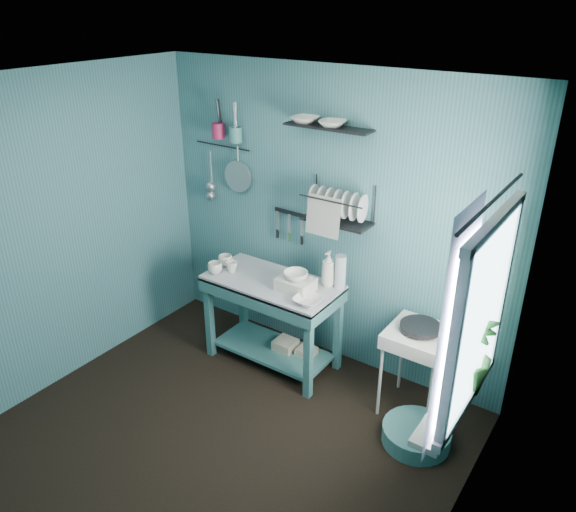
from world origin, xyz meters
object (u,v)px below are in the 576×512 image
Objects in this scene: potted_plant at (468,351)px; storage_tin_small at (306,358)px; mug_right at (226,261)px; hotplate_stand at (415,371)px; work_counter at (273,322)px; colander at (238,176)px; mug_mid at (232,267)px; utensil_cup_teal at (236,135)px; floor_basin at (416,435)px; mug_left at (215,268)px; soap_bottle at (328,268)px; wash_tub at (296,284)px; storage_tin_large at (285,351)px; dish_rack at (338,203)px; water_bottle at (340,272)px; frying_pan at (420,327)px; utensil_cup_magenta at (218,131)px.

storage_tin_small is (-1.47, 0.59, -0.99)m from potted_plant.
hotplate_stand is (1.77, 0.09, -0.49)m from mug_right.
colander reaches higher than work_counter.
mug_mid is 0.77× the size of utensil_cup_teal.
utensil_cup_teal reaches higher than mug_right.
mug_right is (-0.50, 0.00, 0.45)m from work_counter.
floor_basin is (1.94, -0.22, -0.78)m from mug_right.
mug_left is 0.41× the size of soap_bottle.
storage_tin_large is at bearing 154.98° from wash_tub.
work_counter is 3.78× the size of soap_bottle.
utensil_cup_teal is at bearing 176.61° from dish_rack.
soap_bottle is at bearing 25.11° from storage_tin_large.
water_bottle reaches higher than mug_mid.
work_counter reaches higher than floor_basin.
wash_tub is 1.40× the size of storage_tin_small.
work_counter is 1.20m from dish_rack.
water_bottle is at bearing 31.49° from work_counter.
water_bottle is 1.47m from utensil_cup_teal.
potted_plant is at bearing -19.58° from utensil_cup_teal.
utensil_cup_magenta reaches higher than frying_pan.
wash_tub is at bearing -22.73° from utensil_cup_teal.
dish_rack is 1.61m from potted_plant.
wash_tub is at bearing -25.02° from storage_tin_large.
work_counter is at bearing -175.37° from hotplate_stand.
soap_bottle is 1.42m from floor_basin.
mug_right reaches higher than storage_tin_small.
work_counter is at bearing 18.43° from mug_left.
utensil_cup_magenta is 0.25× the size of potted_plant.
floor_basin is at bearing 139.11° from potted_plant.
potted_plant is 1.11m from floor_basin.
work_counter is 0.67m from mug_right.
storage_tin_small is at bearing -16.02° from utensil_cup_teal.
water_bottle is at bearing 12.17° from mug_right.
mug_mid is at bearing 168.27° from potted_plant.
dish_rack is (-0.84, 0.20, 1.12)m from hotplate_stand.
mug_mid is 0.20× the size of floor_basin.
wash_tub is at bearing -18.94° from utensil_cup_magenta.
frying_pan is at bearing -7.21° from soap_bottle.
soap_bottle is at bearing -96.24° from dish_rack.
hotplate_stand is at bearing 2.98° from mug_right.
soap_bottle is at bearing 152.41° from potted_plant.
wash_tub is 1.14m from hotplate_stand.
floor_basin is at bearing -11.38° from storage_tin_large.
mug_left reaches higher than mug_mid.
floor_basin is (1.34, -0.27, -0.04)m from storage_tin_large.
water_bottle is at bearing -7.56° from colander.
hotplate_stand is (1.75, 0.25, -0.49)m from mug_left.
mug_mid is 0.63m from wash_tub.
mug_left is at bearing 171.24° from potted_plant.
work_counter is 0.52m from wash_tub.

